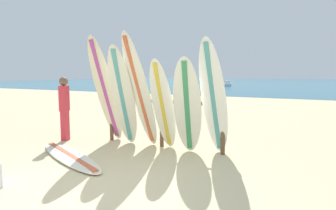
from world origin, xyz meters
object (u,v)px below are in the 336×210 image
object	(u,v)px
surfboard_leaning_right	(214,99)
surfboard_lying_on_sand	(70,156)
surfboard_leaning_left	(123,97)
surfboard_leaning_center	(163,105)
surfboard_rack	(162,113)
surfboard_leaning_far_left	(106,91)
small_boat_offshore	(227,84)
surfboard_leaning_center_right	(187,107)
beachgoer_standing	(64,106)
surfboard_leaning_center_left	(140,92)

from	to	relation	value
surfboard_leaning_right	surfboard_lying_on_sand	distance (m)	3.05
surfboard_leaning_left	surfboard_leaning_center	world-z (taller)	surfboard_leaning_left
surfboard_rack	surfboard_leaning_right	bearing A→B (deg)	-11.43
surfboard_leaning_far_left	small_boat_offshore	bearing A→B (deg)	102.33
surfboard_leaning_far_left	surfboard_leaning_center_right	xyz separation A→B (m)	(2.10, -0.02, -0.25)
surfboard_leaning_far_left	surfboard_leaning_left	bearing A→B (deg)	-7.47
surfboard_lying_on_sand	beachgoer_standing	bearing A→B (deg)	139.44
surfboard_leaning_center_right	surfboard_lying_on_sand	world-z (taller)	surfboard_leaning_center_right
surfboard_leaning_far_left	surfboard_lying_on_sand	distance (m)	1.79
surfboard_leaning_left	surfboard_leaning_center_left	xyz separation A→B (m)	(0.44, 0.03, 0.13)
surfboard_rack	surfboard_leaning_far_left	size ratio (longest dim) A/B	1.19
surfboard_rack	small_boat_offshore	bearing A→B (deg)	104.54
surfboard_leaning_left	surfboard_leaning_right	size ratio (longest dim) A/B	0.97
surfboard_leaning_far_left	surfboard_leaning_center	distance (m)	1.53
surfboard_leaning_right	beachgoer_standing	xyz separation A→B (m)	(-3.76, -0.29, -0.30)
surfboard_leaning_far_left	surfboard_leaning_left	distance (m)	0.56
surfboard_leaning_left	surfboard_leaning_center_right	bearing A→B (deg)	1.72
surfboard_leaning_center	small_boat_offshore	world-z (taller)	surfboard_leaning_center
surfboard_leaning_center_left	surfboard_leaning_left	bearing A→B (deg)	-176.34
surfboard_leaning_left	surfboard_lying_on_sand	xyz separation A→B (m)	(-0.39, -1.24, -1.10)
surfboard_leaning_center	surfboard_lying_on_sand	bearing A→B (deg)	-135.12
surfboard_leaning_center	surfboard_leaning_far_left	bearing A→B (deg)	-178.51
surfboard_lying_on_sand	surfboard_leaning_right	bearing A→B (deg)	29.86
surfboard_leaning_right	surfboard_lying_on_sand	world-z (taller)	surfboard_leaning_right
surfboard_rack	surfboard_leaning_right	xyz separation A→B (m)	(1.32, -0.27, 0.41)
surfboard_leaning_left	surfboard_leaning_center	bearing A→B (deg)	6.51
surfboard_leaning_center_left	surfboard_lying_on_sand	bearing A→B (deg)	-123.29
surfboard_leaning_far_left	surfboard_leaning_center_right	bearing A→B (deg)	-0.65
surfboard_leaning_center_right	surfboard_leaning_left	bearing A→B (deg)	-178.28
surfboard_leaning_far_left	beachgoer_standing	size ratio (longest dim) A/B	1.59
beachgoer_standing	surfboard_leaning_left	bearing A→B (deg)	4.10
surfboard_leaning_left	surfboard_leaning_center_right	world-z (taller)	surfboard_leaning_left
surfboard_leaning_center	surfboard_lying_on_sand	world-z (taller)	surfboard_leaning_center
surfboard_leaning_far_left	beachgoer_standing	bearing A→B (deg)	-170.53
surfboard_leaning_right	small_boat_offshore	distance (m)	35.38
surfboard_leaning_center_right	surfboard_leaning_center	bearing A→B (deg)	173.95
surfboard_leaning_left	surfboard_leaning_center	size ratio (longest dim) A/B	1.15
surfboard_leaning_far_left	surfboard_leaning_left	size ratio (longest dim) A/B	1.10
surfboard_leaning_center_right	surfboard_leaning_right	bearing A→B (deg)	13.89
surfboard_lying_on_sand	surfboard_leaning_center_right	bearing A→B (deg)	33.39
surfboard_leaning_center_left	surfboard_leaning_center_right	size ratio (longest dim) A/B	1.27
surfboard_rack	beachgoer_standing	world-z (taller)	beachgoer_standing
small_boat_offshore	surfboard_leaning_center	bearing A→B (deg)	-75.25
surfboard_leaning_center_left	small_boat_offshore	world-z (taller)	surfboard_leaning_center_left
surfboard_leaning_center_left	small_boat_offshore	size ratio (longest dim) A/B	1.02
surfboard_leaning_left	surfboard_leaning_right	xyz separation A→B (m)	(2.07, 0.17, 0.03)
surfboard_rack	surfboard_lying_on_sand	size ratio (longest dim) A/B	1.10
surfboard_rack	surfboard_lying_on_sand	distance (m)	2.16
surfboard_rack	surfboard_leaning_far_left	world-z (taller)	surfboard_leaning_far_left
surfboard_leaning_center_right	small_boat_offshore	xyz separation A→B (m)	(-9.54, 34.03, -0.74)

